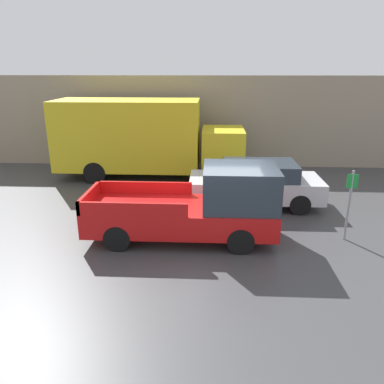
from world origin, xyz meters
name	(u,v)px	position (x,y,z in m)	size (l,w,h in m)	color
ground_plane	(218,238)	(0.00, 0.00, 0.00)	(60.00, 60.00, 0.00)	#3D3D3F
building_wall	(217,122)	(0.00, 8.50, 2.19)	(28.00, 0.15, 4.38)	gray
pickup_truck	(199,206)	(-0.55, -0.05, 0.99)	(5.36, 1.99, 2.16)	red
car	(256,183)	(1.37, 2.84, 0.82)	(4.63, 1.97, 1.58)	silver
delivery_truck	(142,137)	(-3.32, 6.30, 1.82)	(8.19, 2.59, 3.42)	gold
parking_sign	(349,201)	(3.66, 0.09, 1.17)	(0.30, 0.07, 2.06)	gray
newspaper_box	(141,156)	(-3.78, 8.18, 0.50)	(0.45, 0.40, 1.00)	#194CB2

